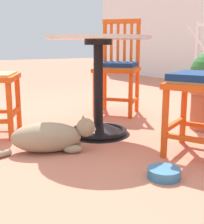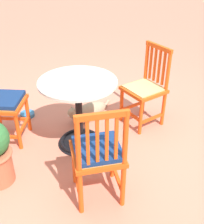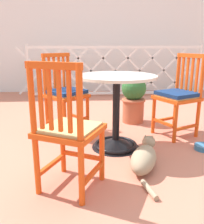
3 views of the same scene
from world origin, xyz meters
name	(u,v)px [view 1 (image 1 of 3)]	position (x,y,z in m)	size (l,w,h in m)	color
ground_plane	(80,134)	(0.00, 0.00, 0.00)	(24.00, 24.00, 0.00)	#C6755B
cafe_table	(98,97)	(0.07, 0.12, 0.28)	(0.76, 0.76, 0.73)	black
orange_chair_facing_out	(118,68)	(-0.46, 0.65, 0.45)	(0.57, 0.57, 0.91)	#E04C14
tabby_cat	(52,137)	(0.27, -0.33, 0.10)	(0.36, 0.73, 0.23)	#9E896B
pet_water_bowl	(164,173)	(0.93, 0.00, 0.03)	(0.17, 0.17, 0.05)	teal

